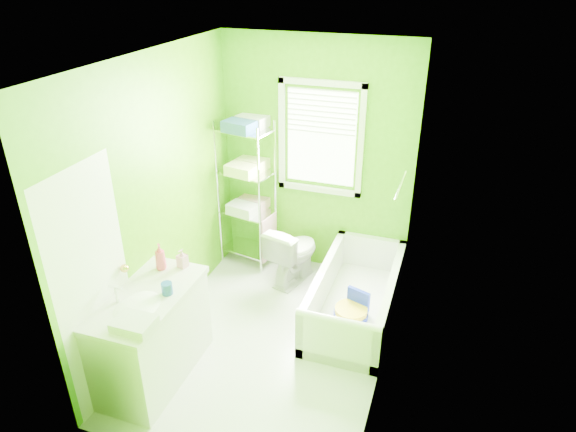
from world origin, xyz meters
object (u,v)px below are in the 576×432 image
(bathtub, at_px, (355,301))
(wire_shelf_unit, at_px, (248,178))
(vanity, at_px, (151,334))
(toilet, at_px, (293,253))

(bathtub, relative_size, wire_shelf_unit, 0.93)
(bathtub, distance_m, vanity, 2.01)
(bathtub, height_order, toilet, toilet)
(toilet, xyz_separation_m, vanity, (-0.66, -1.78, 0.10))
(toilet, bearing_deg, wire_shelf_unit, -5.63)
(vanity, distance_m, wire_shelf_unit, 2.10)
(toilet, xyz_separation_m, wire_shelf_unit, (-0.60, 0.23, 0.72))
(vanity, bearing_deg, wire_shelf_unit, 88.28)
(vanity, height_order, wire_shelf_unit, wire_shelf_unit)
(wire_shelf_unit, bearing_deg, vanity, -91.72)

